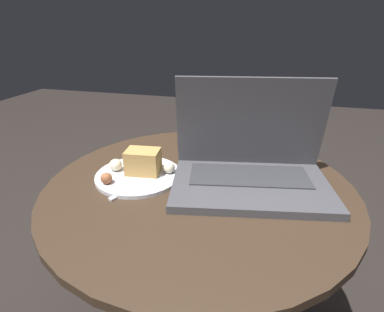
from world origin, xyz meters
TOP-DOWN VIEW (x-y plane):
  - table at (0.00, 0.00)m, footprint 0.71×0.71m
  - laptop at (0.11, 0.03)m, footprint 0.38×0.28m
  - beer_glass at (-0.05, 0.20)m, footprint 0.07×0.07m
  - snack_plate at (-0.15, -0.01)m, footprint 0.21×0.21m
  - fork at (-0.12, -0.03)m, footprint 0.09×0.17m

SIDE VIEW (x-z plane):
  - table at x=0.00m, z-range 0.13..0.67m
  - fork at x=-0.12m, z-range 0.54..0.55m
  - snack_plate at x=-0.15m, z-range 0.53..0.59m
  - laptop at x=0.11m, z-range 0.47..0.71m
  - beer_glass at x=-0.05m, z-range 0.54..0.74m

